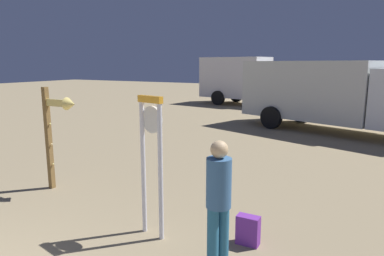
{
  "coord_description": "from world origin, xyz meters",
  "views": [
    {
      "loc": [
        3.96,
        -1.08,
        2.59
      ],
      "look_at": [
        0.44,
        5.47,
        1.2
      ],
      "focal_mm": 32.28,
      "sensor_mm": 36.0,
      "label": 1
    }
  ],
  "objects_px": {
    "arrow_sign": "(57,123)",
    "person_near_clock": "(219,198)",
    "backpack": "(248,230)",
    "box_truck_near": "(331,92)",
    "box_truck_far": "(246,79)",
    "standing_clock": "(152,152)"
  },
  "relations": [
    {
      "from": "arrow_sign",
      "to": "backpack",
      "type": "relative_size",
      "value": 4.9
    },
    {
      "from": "arrow_sign",
      "to": "box_truck_far",
      "type": "xyz_separation_m",
      "value": [
        -1.74,
        16.16,
        0.21
      ]
    },
    {
      "from": "backpack",
      "to": "box_truck_near",
      "type": "xyz_separation_m",
      "value": [
        -0.08,
        9.67,
        1.3
      ]
    },
    {
      "from": "standing_clock",
      "to": "backpack",
      "type": "bearing_deg",
      "value": 16.88
    },
    {
      "from": "box_truck_near",
      "to": "box_truck_far",
      "type": "bearing_deg",
      "value": 130.65
    },
    {
      "from": "standing_clock",
      "to": "arrow_sign",
      "type": "distance_m",
      "value": 2.84
    },
    {
      "from": "standing_clock",
      "to": "box_truck_near",
      "type": "height_order",
      "value": "box_truck_near"
    },
    {
      "from": "arrow_sign",
      "to": "person_near_clock",
      "type": "distance_m",
      "value": 4.11
    },
    {
      "from": "box_truck_near",
      "to": "box_truck_far",
      "type": "height_order",
      "value": "box_truck_far"
    },
    {
      "from": "standing_clock",
      "to": "box_truck_near",
      "type": "relative_size",
      "value": 0.28
    },
    {
      "from": "arrow_sign",
      "to": "backpack",
      "type": "distance_m",
      "value": 4.32
    },
    {
      "from": "backpack",
      "to": "box_truck_far",
      "type": "relative_size",
      "value": 0.07
    },
    {
      "from": "person_near_clock",
      "to": "box_truck_far",
      "type": "xyz_separation_m",
      "value": [
        -5.71,
        17.12,
        0.69
      ]
    },
    {
      "from": "arrow_sign",
      "to": "box_truck_near",
      "type": "distance_m",
      "value": 10.25
    },
    {
      "from": "arrow_sign",
      "to": "box_truck_far",
      "type": "height_order",
      "value": "box_truck_far"
    },
    {
      "from": "arrow_sign",
      "to": "person_near_clock",
      "type": "xyz_separation_m",
      "value": [
        3.97,
        -0.95,
        -0.49
      ]
    },
    {
      "from": "standing_clock",
      "to": "arrow_sign",
      "type": "height_order",
      "value": "standing_clock"
    },
    {
      "from": "arrow_sign",
      "to": "person_near_clock",
      "type": "bearing_deg",
      "value": -13.48
    },
    {
      "from": "standing_clock",
      "to": "box_truck_near",
      "type": "xyz_separation_m",
      "value": [
        1.29,
        10.09,
        0.2
      ]
    },
    {
      "from": "person_near_clock",
      "to": "backpack",
      "type": "height_order",
      "value": "person_near_clock"
    },
    {
      "from": "standing_clock",
      "to": "arrow_sign",
      "type": "relative_size",
      "value": 1.01
    },
    {
      "from": "arrow_sign",
      "to": "backpack",
      "type": "height_order",
      "value": "arrow_sign"
    }
  ]
}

